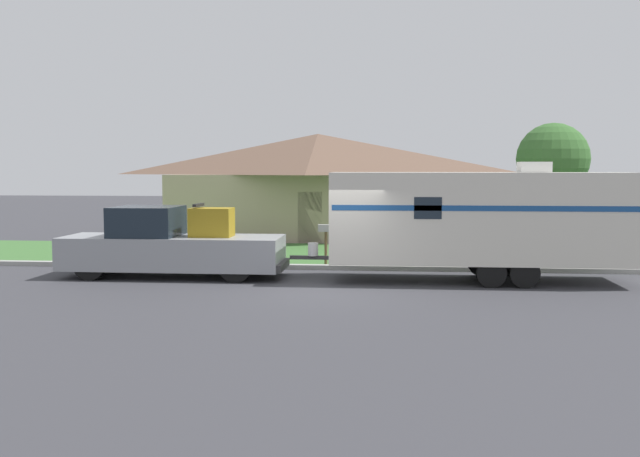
{
  "coord_description": "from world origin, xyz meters",
  "views": [
    {
      "loc": [
        1.32,
        -17.52,
        3.04
      ],
      "look_at": [
        -0.51,
        1.89,
        1.4
      ],
      "focal_mm": 40.0,
      "sensor_mm": 36.0,
      "label": 1
    }
  ],
  "objects": [
    {
      "name": "tree_in_yard",
      "position": [
        6.54,
        5.74,
        3.32
      ],
      "size": [
        2.28,
        2.28,
        4.49
      ],
      "color": "brown",
      "rests_on": "ground_plane"
    },
    {
      "name": "curb_strip",
      "position": [
        0.0,
        3.75,
        0.07
      ],
      "size": [
        80.0,
        0.3,
        0.14
      ],
      "color": "#999993",
      "rests_on": "ground_plane"
    },
    {
      "name": "mailbox",
      "position": [
        -0.58,
        4.52,
        1.0
      ],
      "size": [
        0.48,
        0.2,
        1.3
      ],
      "color": "brown",
      "rests_on": "ground_plane"
    },
    {
      "name": "ground_plane",
      "position": [
        0.0,
        0.0,
        0.0
      ],
      "size": [
        120.0,
        120.0,
        0.0
      ],
      "primitive_type": "plane",
      "color": "#38383D"
    },
    {
      "name": "pickup_truck",
      "position": [
        -4.74,
        1.89,
        0.88
      ],
      "size": [
        6.25,
        1.96,
        2.07
      ],
      "color": "black",
      "rests_on": "ground_plane"
    },
    {
      "name": "travel_trailer",
      "position": [
        3.78,
        1.89,
        1.73
      ],
      "size": [
        9.08,
        2.34,
        3.22
      ],
      "color": "black",
      "rests_on": "ground_plane"
    },
    {
      "name": "house_across_street",
      "position": [
        -1.81,
        14.6,
        2.39
      ],
      "size": [
        13.27,
        7.32,
        4.6
      ],
      "color": "tan",
      "rests_on": "ground_plane"
    },
    {
      "name": "lawn_strip",
      "position": [
        0.0,
        7.4,
        0.01
      ],
      "size": [
        80.0,
        7.0,
        0.03
      ],
      "color": "#3D6B33",
      "rests_on": "ground_plane"
    }
  ]
}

